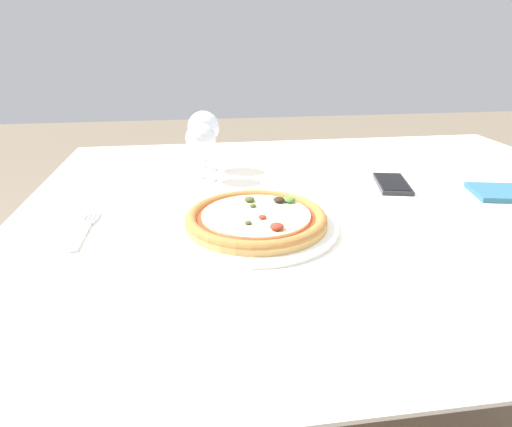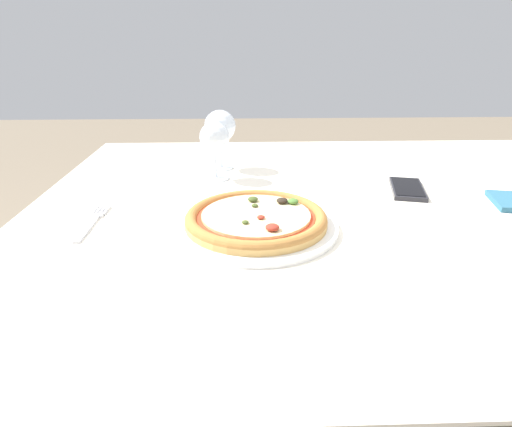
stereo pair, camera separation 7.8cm
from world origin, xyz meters
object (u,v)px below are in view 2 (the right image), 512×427
(pizza_plate, at_px, (256,220))
(fork, at_px, (92,221))
(dining_table, at_px, (350,233))
(wine_glass_far_right, at_px, (215,139))
(wine_glass_far_left, at_px, (220,127))
(cell_phone, at_px, (407,189))

(pizza_plate, relative_size, fork, 1.80)
(dining_table, relative_size, wine_glass_far_right, 9.75)
(wine_glass_far_left, bearing_deg, cell_phone, -24.18)
(fork, relative_size, cell_phone, 1.08)
(wine_glass_far_right, bearing_deg, wine_glass_far_left, 83.86)
(wine_glass_far_left, relative_size, wine_glass_far_right, 1.10)
(dining_table, bearing_deg, cell_phone, 25.93)
(fork, xyz_separation_m, wine_glass_far_right, (0.22, 0.26, 0.10))
(pizza_plate, height_order, wine_glass_far_left, wine_glass_far_left)
(pizza_plate, distance_m, cell_phone, 0.41)
(pizza_plate, distance_m, wine_glass_far_right, 0.33)
(pizza_plate, relative_size, wine_glass_far_left, 1.96)
(dining_table, xyz_separation_m, cell_phone, (0.14, 0.07, 0.08))
(pizza_plate, distance_m, fork, 0.32)
(fork, distance_m, wine_glass_far_right, 0.36)
(wine_glass_far_right, height_order, cell_phone, wine_glass_far_right)
(dining_table, bearing_deg, fork, -170.37)
(dining_table, bearing_deg, wine_glass_far_right, 150.00)
(pizza_plate, height_order, fork, pizza_plate)
(wine_glass_far_right, xyz_separation_m, cell_phone, (0.45, -0.11, -0.09))
(wine_glass_far_left, bearing_deg, wine_glass_far_right, -96.14)
(fork, height_order, wine_glass_far_left, wine_glass_far_left)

